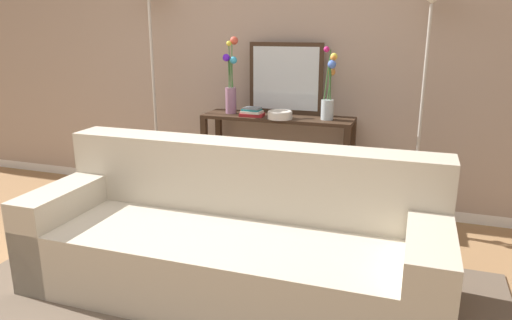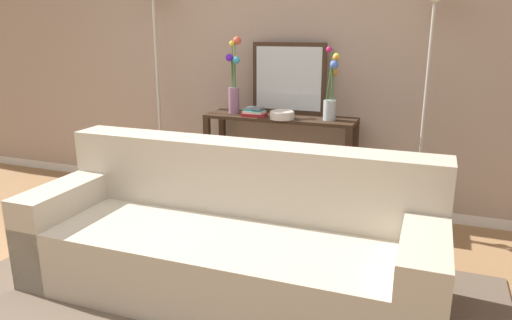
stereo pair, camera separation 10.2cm
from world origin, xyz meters
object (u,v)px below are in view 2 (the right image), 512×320
object	(u,v)px
couch	(230,242)
floor_lamp_right	(430,46)
wall_mirror	(289,79)
vase_tall_flowers	(234,83)
floor_lamp_left	(155,37)
book_stack	(254,112)
console_table	(280,147)
book_row_under_console	(242,199)
fruit_bowl	(282,115)
vase_short_flowers	(331,94)

from	to	relation	value
couch	floor_lamp_right	xyz separation A→B (m)	(1.02, 1.31, 1.14)
wall_mirror	vase_tall_flowers	distance (m)	0.47
floor_lamp_left	book_stack	size ratio (longest dim) A/B	9.22
console_table	book_row_under_console	size ratio (longest dim) A/B	3.88
couch	floor_lamp_right	bearing A→B (deg)	52.11
fruit_bowl	book_stack	xyz separation A→B (m)	(-0.26, 0.03, 0.00)
couch	wall_mirror	world-z (taller)	wall_mirror
floor_lamp_right	book_row_under_console	xyz separation A→B (m)	(-1.51, 0.04, -1.39)
floor_lamp_right	book_row_under_console	world-z (taller)	floor_lamp_right
book_row_under_console	vase_tall_flowers	bearing A→B (deg)	-178.31
vase_tall_flowers	vase_short_flowers	bearing A→B (deg)	-1.10
vase_short_flowers	book_stack	distance (m)	0.66
vase_tall_flowers	vase_short_flowers	distance (m)	0.86
fruit_bowl	floor_lamp_right	bearing A→B (deg)	3.78
vase_tall_flowers	floor_lamp_right	bearing A→B (deg)	-1.36
fruit_bowl	book_row_under_console	distance (m)	0.93
floor_lamp_left	vase_short_flowers	distance (m)	1.66
floor_lamp_left	fruit_bowl	world-z (taller)	floor_lamp_left
floor_lamp_left	book_row_under_console	world-z (taller)	floor_lamp_left
couch	fruit_bowl	size ratio (longest dim) A/B	12.20
couch	fruit_bowl	distance (m)	1.37
floor_lamp_left	wall_mirror	bearing A→B (deg)	9.03
couch	book_stack	bearing A→B (deg)	104.76
couch	fruit_bowl	world-z (taller)	fruit_bowl
floor_lamp_right	vase_short_flowers	world-z (taller)	floor_lamp_right
floor_lamp_left	vase_short_flowers	size ratio (longest dim) A/B	3.29
couch	vase_tall_flowers	xyz separation A→B (m)	(-0.56, 1.35, 0.81)
couch	book_row_under_console	world-z (taller)	couch
floor_lamp_right	floor_lamp_left	bearing A→B (deg)	-180.00
wall_mirror	book_stack	world-z (taller)	wall_mirror
floor_lamp_right	vase_short_flowers	bearing A→B (deg)	178.34
vase_short_flowers	fruit_bowl	size ratio (longest dim) A/B	2.86
couch	console_table	bearing A→B (deg)	95.57
vase_short_flowers	floor_lamp_left	bearing A→B (deg)	-179.26
couch	book_stack	xyz separation A→B (m)	(-0.33, 1.27, 0.58)
vase_tall_flowers	vase_short_flowers	xyz separation A→B (m)	(0.86, -0.02, -0.04)
wall_mirror	vase_short_flowers	world-z (taller)	wall_mirror
floor_lamp_right	book_stack	bearing A→B (deg)	-178.27
floor_lamp_right	book_stack	distance (m)	1.46
vase_short_flowers	vase_tall_flowers	bearing A→B (deg)	178.90
vase_short_flowers	fruit_bowl	xyz separation A→B (m)	(-0.38, -0.09, -0.18)
floor_lamp_left	console_table	bearing A→B (deg)	1.93
wall_mirror	floor_lamp_right	bearing A→B (deg)	-9.52
wall_mirror	vase_tall_flowers	bearing A→B (deg)	-161.26
vase_tall_flowers	book_row_under_console	distance (m)	1.06
floor_lamp_right	book_stack	size ratio (longest dim) A/B	8.88
console_table	floor_lamp_left	xyz separation A→B (m)	(-1.17, -0.04, 0.92)
floor_lamp_left	book_row_under_console	distance (m)	1.66
couch	floor_lamp_left	xyz separation A→B (m)	(-1.30, 1.31, 1.19)
book_stack	floor_lamp_left	bearing A→B (deg)	177.57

